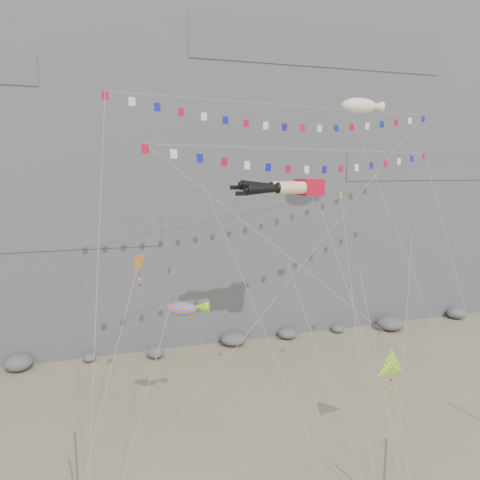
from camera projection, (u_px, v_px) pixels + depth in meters
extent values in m
plane|color=gray|center=(306.00, 433.00, 31.73)|extent=(120.00, 120.00, 0.00)
cube|color=slate|center=(198.00, 110.00, 58.09)|extent=(80.00, 28.00, 50.00)
cylinder|color=slate|center=(77.00, 471.00, 24.34)|extent=(0.12, 0.12, 4.40)
cylinder|color=slate|center=(385.00, 474.00, 24.44)|extent=(0.12, 0.12, 3.97)
cube|color=red|center=(309.00, 187.00, 35.17)|extent=(1.56, 2.10, 1.21)
cylinder|color=beige|center=(291.00, 188.00, 34.01)|extent=(2.08, 0.96, 0.90)
sphere|color=black|center=(279.00, 188.00, 33.67)|extent=(0.82, 0.82, 0.82)
cone|color=black|center=(263.00, 189.00, 33.28)|extent=(2.48, 0.82, 0.84)
cube|color=black|center=(241.00, 193.00, 32.78)|extent=(0.80, 0.38, 0.30)
cylinder|color=beige|center=(284.00, 187.00, 35.14)|extent=(2.08, 0.96, 0.90)
sphere|color=black|center=(272.00, 187.00, 34.80)|extent=(0.82, 0.82, 0.82)
cone|color=black|center=(257.00, 186.00, 34.38)|extent=(2.49, 0.82, 0.90)
cube|color=black|center=(236.00, 187.00, 33.86)|extent=(0.80, 0.38, 0.30)
cylinder|color=gray|center=(356.00, 322.00, 29.48)|extent=(0.03, 0.03, 21.95)
cylinder|color=gray|center=(214.00, 271.00, 29.69)|extent=(0.03, 0.03, 30.60)
cylinder|color=gray|center=(404.00, 282.00, 33.96)|extent=(0.03, 0.03, 23.26)
cylinder|color=gray|center=(109.00, 377.00, 26.95)|extent=(0.03, 0.03, 15.07)
cylinder|color=gray|center=(151.00, 401.00, 26.87)|extent=(0.03, 0.03, 11.36)
cylinder|color=gray|center=(402.00, 433.00, 26.48)|extent=(0.03, 0.03, 7.64)
cylinder|color=gray|center=(410.00, 248.00, 37.08)|extent=(0.03, 0.03, 25.52)
cube|color=slate|center=(468.00, 411.00, 34.53)|extent=(0.16, 0.16, 0.10)
cylinder|color=gray|center=(256.00, 312.00, 31.17)|extent=(0.03, 0.03, 22.13)
cylinder|color=gray|center=(378.00, 363.00, 30.85)|extent=(0.03, 0.03, 14.14)
cylinder|color=gray|center=(324.00, 368.00, 28.68)|extent=(0.03, 0.03, 15.39)
cylinder|color=gray|center=(354.00, 311.00, 33.14)|extent=(0.03, 0.03, 22.26)
cylinder|color=gray|center=(406.00, 331.00, 32.98)|extent=(0.03, 0.03, 17.97)
cube|color=slate|center=(397.00, 467.00, 28.11)|extent=(0.16, 0.16, 0.10)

